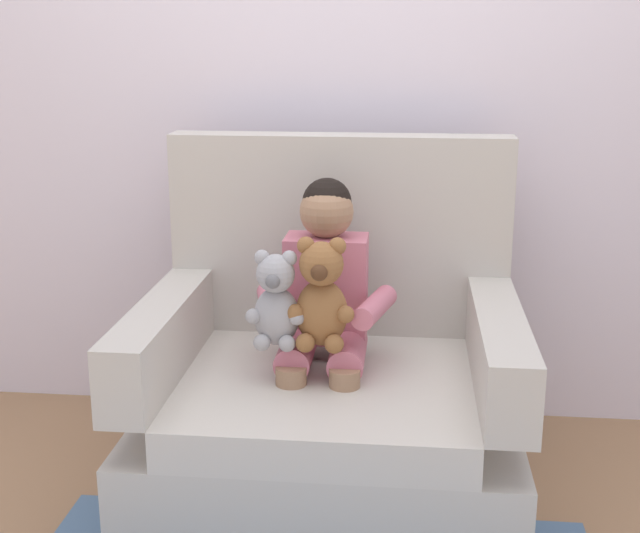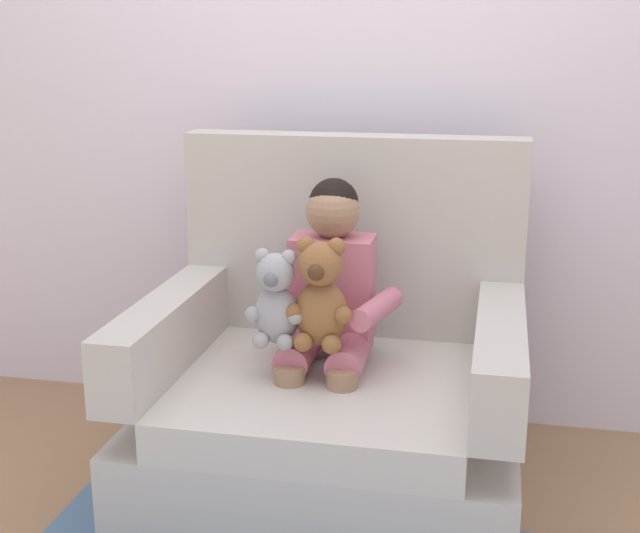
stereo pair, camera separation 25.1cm
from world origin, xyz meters
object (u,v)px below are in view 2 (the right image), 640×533
object	(u,v)px
armchair	(334,389)
seated_child	(329,299)
plush_brown	(321,297)
plush_grey	(276,301)

from	to	relation	value
armchair	seated_child	world-z (taller)	armchair
plush_brown	plush_grey	distance (m)	0.14
armchair	seated_child	size ratio (longest dim) A/B	1.40
seated_child	armchair	bearing A→B (deg)	-47.65
armchair	plush_brown	xyz separation A→B (m)	(-0.02, -0.14, 0.35)
plush_brown	plush_grey	world-z (taller)	plush_brown
armchair	seated_child	distance (m)	0.30
seated_child	plush_brown	size ratio (longest dim) A/B	2.45
seated_child	plush_brown	bearing A→B (deg)	-95.28
armchair	plush_brown	bearing A→B (deg)	-96.44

